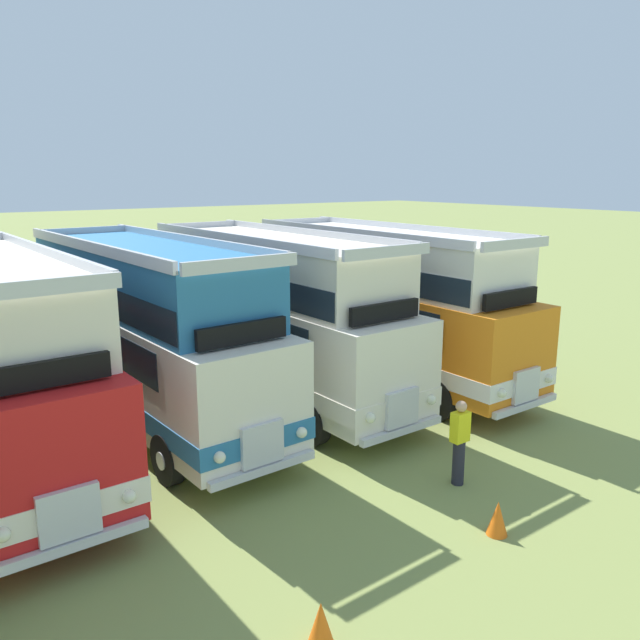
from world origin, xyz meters
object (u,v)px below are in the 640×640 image
Objects in this scene: bus_fourth_in_row at (273,311)px; cone_near_end at (321,623)px; bus_third_in_row at (147,328)px; marshal_person at (459,442)px; cone_mid_row at (498,518)px; bus_fifth_in_row at (382,300)px.

bus_fourth_in_row is 16.29× the size of cone_near_end.
bus_third_in_row is 5.77× the size of marshal_person.
bus_fourth_in_row reaches higher than cone_mid_row.
bus_fourth_in_row is at bearing -1.99° from bus_third_in_row.
cone_mid_row is 0.35× the size of marshal_person.
bus_third_in_row is at bearing 82.48° from cone_near_end.
cone_near_end is at bearing -157.32° from marshal_person.
bus_third_in_row is at bearing 108.37° from cone_mid_row.
bus_fifth_in_row is (6.95, -0.61, 0.00)m from bus_third_in_row.
bus_third_in_row reaches higher than cone_near_end.
bus_fifth_in_row reaches higher than cone_near_end.
bus_fifth_in_row is at bearing 61.89° from cone_mid_row.
cone_near_end is (-8.11, -8.14, -2.05)m from bus_fifth_in_row.
bus_fourth_in_row is 6.80m from marshal_person.
bus_third_in_row and bus_fifth_in_row have the same top height.
bus_fifth_in_row is 16.62× the size of cone_near_end.
bus_third_in_row reaches higher than cone_mid_row.
bus_fourth_in_row is 3.51m from bus_fifth_in_row.
bus_third_in_row is at bearing 178.01° from bus_fourth_in_row.
bus_fourth_in_row is 10.01m from cone_near_end.
bus_fifth_in_row is (3.47, -0.49, 0.00)m from bus_fourth_in_row.
marshal_person is (3.62, -6.76, -1.47)m from bus_third_in_row.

